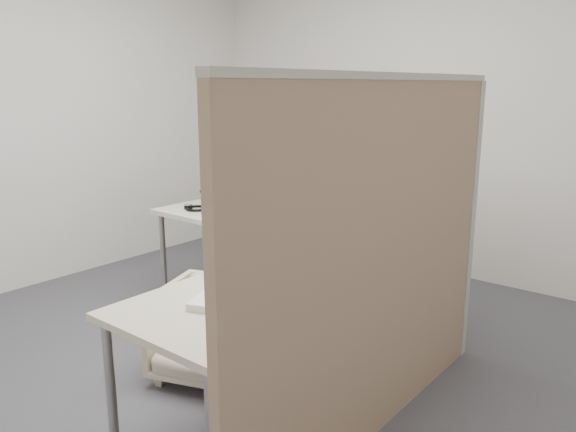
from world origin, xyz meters
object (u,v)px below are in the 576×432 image
Objects in this scene: desk at (277,249)px; keyboard at (330,235)px; monitor_left at (330,179)px; office_chair at (211,327)px.

keyboard is (0.17, 0.27, 0.05)m from desk.
monitor_left reaches higher than keyboard.
keyboard is at bearing 37.76° from office_chair.
monitor_left is at bearing 59.30° from office_chair.
office_chair is (-0.20, -0.34, -0.40)m from desk.
desk is 0.64m from monitor_left.
keyboard is at bearing 56.82° from desk.
office_chair is at bearing -115.50° from keyboard.
desk is 0.56m from office_chair.
keyboard reaches higher than office_chair.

